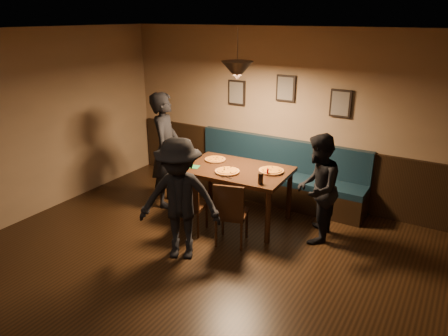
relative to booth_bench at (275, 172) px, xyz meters
name	(u,v)px	position (x,y,z in m)	size (l,w,h in m)	color
floor	(151,305)	(0.00, -3.20, -0.50)	(7.00, 7.00, 0.00)	black
ceiling	(131,35)	(0.00, -3.20, 2.30)	(7.00, 7.00, 0.00)	silver
wall_back	(285,115)	(0.00, 0.30, 0.90)	(6.00, 6.00, 0.00)	#8C704F
wainscot	(282,167)	(0.00, 0.27, 0.00)	(5.88, 0.06, 1.00)	black
booth_bench	(275,172)	(0.00, 0.00, 0.00)	(3.00, 0.60, 1.00)	#0F232D
picture_left	(237,93)	(-0.90, 0.27, 1.20)	(0.32, 0.04, 0.42)	black
picture_center	(286,88)	(0.00, 0.27, 1.35)	(0.32, 0.04, 0.42)	black
picture_right	(341,103)	(0.90, 0.27, 1.20)	(0.32, 0.04, 0.42)	black
pendant_lamp	(237,70)	(-0.21, -0.97, 1.75)	(0.44, 0.44, 0.25)	black
dining_table	(236,194)	(-0.21, -0.97, -0.08)	(1.55, 1.00, 0.83)	black
chair_near_left	(192,204)	(-0.57, -1.61, -0.07)	(0.38, 0.38, 0.85)	black
chair_near_right	(232,212)	(0.08, -1.60, -0.04)	(0.41, 0.41, 0.92)	black
diner_left	(166,150)	(-1.45, -1.03, 0.43)	(0.68, 0.44, 1.85)	black
diner_right	(317,189)	(1.02, -0.91, 0.26)	(0.74, 0.57, 1.52)	black
diner_front	(179,200)	(-0.31, -2.23, 0.30)	(1.03, 0.59, 1.60)	black
pizza_a	(215,159)	(-0.66, -0.82, 0.35)	(0.32, 0.32, 0.04)	orange
pizza_b	(227,171)	(-0.24, -1.18, 0.35)	(0.35, 0.35, 0.04)	#BF5D23
pizza_c	(271,171)	(0.30, -0.83, 0.35)	(0.36, 0.36, 0.04)	orange
soda_glass	(261,178)	(0.36, -1.31, 0.41)	(0.07, 0.07, 0.15)	black
tabasco_bottle	(268,172)	(0.31, -0.99, 0.39)	(0.03, 0.03, 0.12)	#A5050D
napkin_a	(212,158)	(-0.76, -0.76, 0.33)	(0.14, 0.14, 0.01)	#1F742F
napkin_b	(194,167)	(-0.78, -1.23, 0.33)	(0.15, 0.15, 0.01)	#1B6733
cutlery_set	(223,177)	(-0.20, -1.35, 0.33)	(0.02, 0.20, 0.00)	silver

